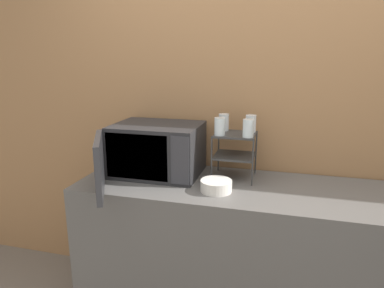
{
  "coord_description": "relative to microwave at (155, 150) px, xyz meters",
  "views": [
    {
      "loc": [
        0.19,
        -1.58,
        1.65
      ],
      "look_at": [
        -0.33,
        0.36,
        1.14
      ],
      "focal_mm": 32.0,
      "sensor_mm": 36.0,
      "label": 1
    }
  ],
  "objects": [
    {
      "name": "wall_back",
      "position": [
        0.59,
        0.29,
        0.22
      ],
      "size": [
        8.0,
        0.06,
        2.6
      ],
      "color": "#9E7047",
      "rests_on": "ground_plane"
    },
    {
      "name": "counter",
      "position": [
        0.59,
        -0.07,
        -0.62
      ],
      "size": [
        2.0,
        0.65,
        0.91
      ],
      "color": "#595654",
      "rests_on": "ground_plane"
    },
    {
      "name": "microwave",
      "position": [
        0.0,
        0.0,
        0.0
      ],
      "size": [
        0.57,
        0.81,
        0.32
      ],
      "color": "#262628",
      "rests_on": "counter"
    },
    {
      "name": "dish_rack",
      "position": [
        0.5,
        0.06,
        0.04
      ],
      "size": [
        0.25,
        0.24,
        0.28
      ],
      "color": "#333333",
      "rests_on": "counter"
    },
    {
      "name": "glass_front_left",
      "position": [
        0.42,
        -0.01,
        0.17
      ],
      "size": [
        0.06,
        0.06,
        0.11
      ],
      "color": "silver",
      "rests_on": "dish_rack"
    },
    {
      "name": "glass_back_right",
      "position": [
        0.58,
        0.14,
        0.17
      ],
      "size": [
        0.06,
        0.06,
        0.11
      ],
      "color": "silver",
      "rests_on": "dish_rack"
    },
    {
      "name": "glass_front_right",
      "position": [
        0.59,
        -0.01,
        0.17
      ],
      "size": [
        0.06,
        0.06,
        0.11
      ],
      "color": "silver",
      "rests_on": "dish_rack"
    },
    {
      "name": "glass_back_left",
      "position": [
        0.42,
        0.14,
        0.17
      ],
      "size": [
        0.06,
        0.06,
        0.11
      ],
      "color": "silver",
      "rests_on": "dish_rack"
    },
    {
      "name": "bowl",
      "position": [
        0.44,
        -0.19,
        -0.13
      ],
      "size": [
        0.18,
        0.18,
        0.06
      ],
      "color": "silver",
      "rests_on": "counter"
    }
  ]
}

